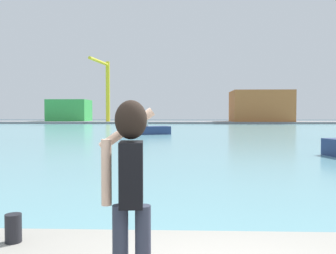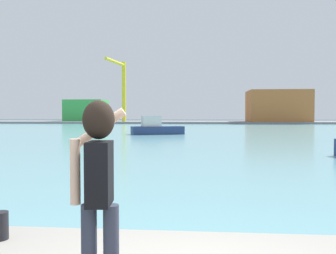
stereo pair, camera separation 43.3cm
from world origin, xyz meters
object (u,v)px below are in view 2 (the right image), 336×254
object	(u,v)px
warehouse_right	(278,106)
person_photographer	(98,177)
warehouse_left	(86,110)
port_crane	(122,84)
harbor_bollard	(0,226)
boat_moored	(156,128)

from	to	relation	value
warehouse_right	person_photographer	bearing A→B (deg)	-103.23
person_photographer	warehouse_left	distance (m)	97.17
warehouse_right	port_crane	size ratio (longest dim) A/B	0.97
person_photographer	warehouse_right	size ratio (longest dim) A/B	0.12
harbor_bollard	warehouse_right	xyz separation A→B (m)	(22.30, 86.39, 3.58)
person_photographer	boat_moored	xyz separation A→B (m)	(-3.93, 36.81, -0.95)
boat_moored	port_crane	distance (m)	50.47
harbor_bollard	boat_moored	xyz separation A→B (m)	(-2.25, 35.52, -0.07)
warehouse_left	port_crane	distance (m)	15.63
boat_moored	warehouse_right	xyz separation A→B (m)	(24.55, 50.87, 3.65)
person_photographer	warehouse_left	xyz separation A→B (m)	(-29.95, 92.43, 1.71)
warehouse_right	port_crane	world-z (taller)	port_crane
warehouse_left	person_photographer	bearing A→B (deg)	-72.05
port_crane	boat_moored	bearing A→B (deg)	-73.25
boat_moored	warehouse_right	bearing A→B (deg)	44.07
person_photographer	harbor_bollard	distance (m)	2.29
warehouse_left	warehouse_right	distance (m)	50.80
harbor_bollard	boat_moored	bearing A→B (deg)	93.63
harbor_bollard	warehouse_left	world-z (taller)	warehouse_left
warehouse_left	warehouse_right	world-z (taller)	warehouse_right
boat_moored	warehouse_left	xyz separation A→B (m)	(-26.02, 55.62, 2.66)
harbor_bollard	port_crane	bearing A→B (deg)	101.28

